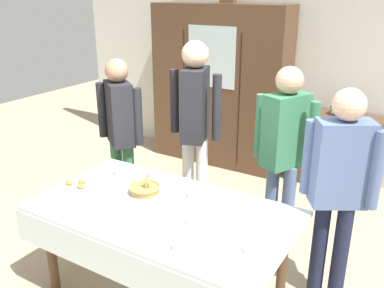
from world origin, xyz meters
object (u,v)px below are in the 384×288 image
at_px(tea_cup_far_left, 194,222).
at_px(person_behind_table_left, 195,117).
at_px(bread_basket, 145,189).
at_px(pastry_plate, 76,186).
at_px(spoon_back_edge, 109,220).
at_px(tea_cup_back_edge, 179,246).
at_px(dining_table, 160,222).
at_px(person_behind_table_right, 120,125).
at_px(book_stack, 340,109).
at_px(bookshelf_low, 335,150).
at_px(spoon_front_edge, 233,266).
at_px(wall_cabinet, 219,87).
at_px(tea_cup_near_left, 193,195).
at_px(person_near_right_end, 284,144).
at_px(tea_cup_far_right, 120,172).
at_px(person_by_cabinet, 339,180).
at_px(tea_cup_mid_right, 251,250).
at_px(spoon_mid_left, 193,212).

relative_size(tea_cup_far_left, person_behind_table_left, 0.07).
xyz_separation_m(bread_basket, pastry_plate, (-0.51, -0.20, -0.02)).
bearing_deg(spoon_back_edge, tea_cup_back_edge, -4.31).
bearing_deg(bread_basket, tea_cup_back_edge, -38.17).
height_order(dining_table, person_behind_table_right, person_behind_table_right).
xyz_separation_m(book_stack, person_behind_table_right, (-1.61, -1.84, 0.05)).
distance_m(bookshelf_low, person_behind_table_left, 1.95).
relative_size(book_stack, bread_basket, 0.88).
relative_size(spoon_front_edge, spoon_back_edge, 1.00).
bearing_deg(bookshelf_low, person_behind_table_right, -131.18).
distance_m(wall_cabinet, tea_cup_near_left, 2.54).
distance_m(bookshelf_low, bread_basket, 2.64).
bearing_deg(person_near_right_end, bookshelf_low, 86.75).
bearing_deg(spoon_front_edge, spoon_back_edge, 178.91).
height_order(tea_cup_far_left, tea_cup_near_left, same).
bearing_deg(person_behind_table_left, pastry_plate, -109.95).
distance_m(tea_cup_back_edge, bread_basket, 0.78).
bearing_deg(tea_cup_back_edge, dining_table, 138.91).
bearing_deg(person_behind_table_left, bread_basket, -83.21).
bearing_deg(person_near_right_end, tea_cup_near_left, -116.43).
distance_m(book_stack, person_near_right_end, 1.58).
bearing_deg(person_behind_table_left, tea_cup_far_right, -108.66).
height_order(book_stack, person_near_right_end, person_near_right_end).
height_order(wall_cabinet, bookshelf_low, wall_cabinet).
height_order(person_by_cabinet, person_behind_table_left, person_behind_table_left).
relative_size(bread_basket, spoon_front_edge, 2.02).
bearing_deg(spoon_front_edge, bread_basket, 154.37).
relative_size(tea_cup_back_edge, pastry_plate, 0.46).
distance_m(person_near_right_end, person_by_cabinet, 0.68).
xyz_separation_m(dining_table, bread_basket, (-0.24, 0.16, 0.13)).
height_order(tea_cup_mid_right, tea_cup_near_left, same).
bearing_deg(dining_table, tea_cup_far_left, -8.62).
relative_size(tea_cup_near_left, spoon_back_edge, 1.09).
height_order(bookshelf_low, tea_cup_far_right, bookshelf_low).
distance_m(dining_table, spoon_back_edge, 0.36).
height_order(spoon_front_edge, spoon_mid_left, same).
xyz_separation_m(spoon_front_edge, spoon_mid_left, (-0.50, 0.39, 0.00)).
height_order(book_stack, pastry_plate, book_stack).
height_order(dining_table, person_near_right_end, person_near_right_end).
xyz_separation_m(tea_cup_far_left, tea_cup_near_left, (-0.20, 0.32, 0.00)).
relative_size(wall_cabinet, bread_basket, 8.38).
xyz_separation_m(wall_cabinet, bookshelf_low, (1.49, 0.05, -0.58)).
bearing_deg(pastry_plate, person_near_right_end, 41.21).
bearing_deg(tea_cup_back_edge, tea_cup_near_left, 113.73).
height_order(pastry_plate, person_by_cabinet, person_by_cabinet).
bearing_deg(person_behind_table_left, person_by_cabinet, -17.09).
height_order(spoon_front_edge, person_behind_table_right, person_behind_table_right).
bearing_deg(person_by_cabinet, tea_cup_near_left, -158.25).
xyz_separation_m(wall_cabinet, bread_basket, (0.66, -2.43, -0.23)).
xyz_separation_m(spoon_back_edge, person_behind_table_left, (-0.15, 1.35, 0.34)).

